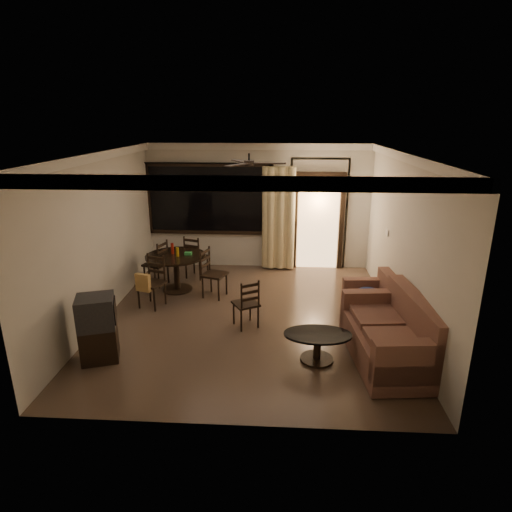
# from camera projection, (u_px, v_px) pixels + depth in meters

# --- Properties ---
(ground) EXTENTS (5.50, 5.50, 0.00)m
(ground) POSITION_uv_depth(u_px,v_px,m) (250.00, 317.00, 7.46)
(ground) COLOR #7F6651
(ground) RESTS_ON ground
(room_shell) EXTENTS (5.50, 6.70, 5.50)m
(room_shell) POSITION_uv_depth(u_px,v_px,m) (285.00, 196.00, 8.54)
(room_shell) COLOR beige
(room_shell) RESTS_ON ground
(dining_table) EXTENTS (1.18, 1.18, 0.96)m
(dining_table) POSITION_uv_depth(u_px,v_px,m) (176.00, 263.00, 8.48)
(dining_table) COLOR black
(dining_table) RESTS_ON ground
(dining_chair_west) EXTENTS (0.53, 0.53, 0.95)m
(dining_chair_west) POSITION_uv_depth(u_px,v_px,m) (157.00, 272.00, 8.85)
(dining_chair_west) COLOR black
(dining_chair_west) RESTS_ON ground
(dining_chair_east) EXTENTS (0.53, 0.53, 0.95)m
(dining_chair_east) POSITION_uv_depth(u_px,v_px,m) (214.00, 283.00, 8.27)
(dining_chair_east) COLOR black
(dining_chair_east) RESTS_ON ground
(dining_chair_south) EXTENTS (0.53, 0.57, 0.95)m
(dining_chair_south) POSITION_uv_depth(u_px,v_px,m) (152.00, 291.00, 7.81)
(dining_chair_south) COLOR black
(dining_chair_south) RESTS_ON ground
(dining_chair_north) EXTENTS (0.53, 0.53, 0.95)m
(dining_chair_north) POSITION_uv_depth(u_px,v_px,m) (197.00, 265.00, 9.26)
(dining_chair_north) COLOR black
(dining_chair_north) RESTS_ON ground
(tv_cabinet) EXTENTS (0.62, 0.59, 0.97)m
(tv_cabinet) POSITION_uv_depth(u_px,v_px,m) (98.00, 328.00, 6.04)
(tv_cabinet) COLOR black
(tv_cabinet) RESTS_ON ground
(sofa) EXTENTS (1.12, 1.87, 0.96)m
(sofa) POSITION_uv_depth(u_px,v_px,m) (393.00, 337.00, 6.02)
(sofa) COLOR #4D2823
(sofa) RESTS_ON ground
(armchair) EXTENTS (0.85, 0.85, 0.81)m
(armchair) POSITION_uv_depth(u_px,v_px,m) (373.00, 302.00, 7.29)
(armchair) COLOR #4D2823
(armchair) RESTS_ON ground
(coffee_table) EXTENTS (0.97, 0.58, 0.42)m
(coffee_table) POSITION_uv_depth(u_px,v_px,m) (317.00, 342.00, 6.07)
(coffee_table) COLOR black
(coffee_table) RESTS_ON ground
(side_chair) EXTENTS (0.51, 0.51, 0.85)m
(side_chair) POSITION_uv_depth(u_px,v_px,m) (246.00, 312.00, 7.07)
(side_chair) COLOR black
(side_chair) RESTS_ON ground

